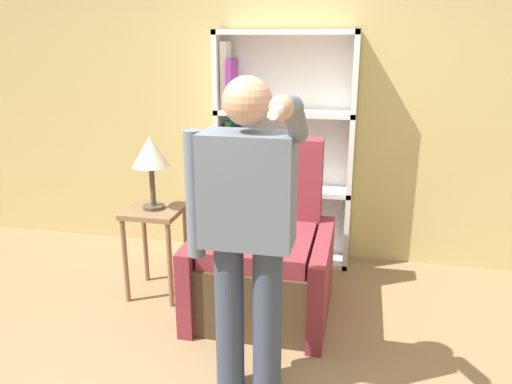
{
  "coord_description": "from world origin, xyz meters",
  "views": [
    {
      "loc": [
        0.47,
        -2.08,
        1.83
      ],
      "look_at": [
        -0.09,
        0.54,
        1.0
      ],
      "focal_mm": 35.0,
      "sensor_mm": 36.0,
      "label": 1
    }
  ],
  "objects_px": {
    "armchair": "(264,259)",
    "table_lamp": "(150,155)",
    "side_table": "(155,227)",
    "bookcase": "(274,152)",
    "person_standing": "(247,225)"
  },
  "relations": [
    {
      "from": "armchair",
      "to": "side_table",
      "type": "distance_m",
      "value": 0.83
    },
    {
      "from": "armchair",
      "to": "table_lamp",
      "type": "bearing_deg",
      "value": 177.55
    },
    {
      "from": "person_standing",
      "to": "table_lamp",
      "type": "xyz_separation_m",
      "value": [
        -0.9,
        0.94,
        0.09
      ]
    },
    {
      "from": "armchair",
      "to": "person_standing",
      "type": "bearing_deg",
      "value": -84.05
    },
    {
      "from": "side_table",
      "to": "table_lamp",
      "type": "distance_m",
      "value": 0.53
    },
    {
      "from": "bookcase",
      "to": "table_lamp",
      "type": "height_order",
      "value": "bookcase"
    },
    {
      "from": "bookcase",
      "to": "person_standing",
      "type": "distance_m",
      "value": 1.76
    },
    {
      "from": "side_table",
      "to": "table_lamp",
      "type": "height_order",
      "value": "table_lamp"
    },
    {
      "from": "bookcase",
      "to": "table_lamp",
      "type": "bearing_deg",
      "value": -131.49
    },
    {
      "from": "side_table",
      "to": "bookcase",
      "type": "bearing_deg",
      "value": 48.51
    },
    {
      "from": "bookcase",
      "to": "person_standing",
      "type": "relative_size",
      "value": 1.13
    },
    {
      "from": "person_standing",
      "to": "side_table",
      "type": "xyz_separation_m",
      "value": [
        -0.9,
        0.94,
        -0.44
      ]
    },
    {
      "from": "bookcase",
      "to": "side_table",
      "type": "bearing_deg",
      "value": -131.49
    },
    {
      "from": "armchair",
      "to": "table_lamp",
      "type": "xyz_separation_m",
      "value": [
        -0.81,
        0.03,
        0.7
      ]
    },
    {
      "from": "bookcase",
      "to": "armchair",
      "type": "height_order",
      "value": "bookcase"
    }
  ]
}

